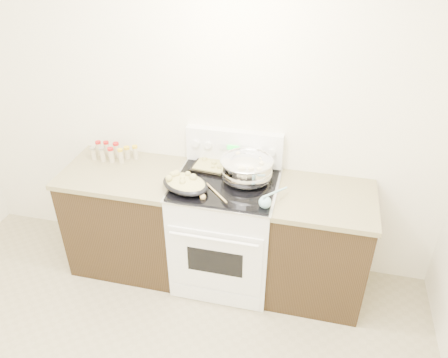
# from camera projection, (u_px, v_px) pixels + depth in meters

# --- Properties ---
(room_shell) EXTENTS (4.10, 3.60, 2.75)m
(room_shell) POSITION_uv_depth(u_px,v_px,m) (58.00, 198.00, 1.72)
(room_shell) COLOR white
(room_shell) RESTS_ON ground
(counter_left) EXTENTS (0.93, 0.67, 0.92)m
(counter_left) POSITION_uv_depth(u_px,v_px,m) (129.00, 217.00, 3.66)
(counter_left) COLOR black
(counter_left) RESTS_ON ground
(counter_right) EXTENTS (0.73, 0.67, 0.92)m
(counter_right) POSITION_uv_depth(u_px,v_px,m) (318.00, 246.00, 3.35)
(counter_right) COLOR black
(counter_right) RESTS_ON ground
(kitchen_range) EXTENTS (0.78, 0.73, 1.22)m
(kitchen_range) POSITION_uv_depth(u_px,v_px,m) (226.00, 229.00, 3.47)
(kitchen_range) COLOR white
(kitchen_range) RESTS_ON ground
(mixing_bowl) EXTENTS (0.42, 0.42, 0.23)m
(mixing_bowl) POSITION_uv_depth(u_px,v_px,m) (247.00, 170.00, 3.20)
(mixing_bowl) COLOR silver
(mixing_bowl) RESTS_ON kitchen_range
(roasting_pan) EXTENTS (0.43, 0.37, 0.12)m
(roasting_pan) POSITION_uv_depth(u_px,v_px,m) (185.00, 183.00, 3.13)
(roasting_pan) COLOR black
(roasting_pan) RESTS_ON kitchen_range
(baking_sheet) EXTENTS (0.46, 0.34, 0.06)m
(baking_sheet) POSITION_uv_depth(u_px,v_px,m) (222.00, 165.00, 3.40)
(baking_sheet) COLOR black
(baking_sheet) RESTS_ON kitchen_range
(wooden_spoon) EXTENTS (0.21, 0.21, 0.04)m
(wooden_spoon) POSITION_uv_depth(u_px,v_px,m) (208.00, 195.00, 3.06)
(wooden_spoon) COLOR tan
(wooden_spoon) RESTS_ON kitchen_range
(blue_ladle) EXTENTS (0.17, 0.27, 0.11)m
(blue_ladle) POSITION_uv_depth(u_px,v_px,m) (266.00, 201.00, 2.96)
(blue_ladle) COLOR #87BFCA
(blue_ladle) RESTS_ON kitchen_range
(spice_jars) EXTENTS (0.37, 0.14, 0.13)m
(spice_jars) POSITION_uv_depth(u_px,v_px,m) (113.00, 152.00, 3.54)
(spice_jars) COLOR #BFB28C
(spice_jars) RESTS_ON counter_left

